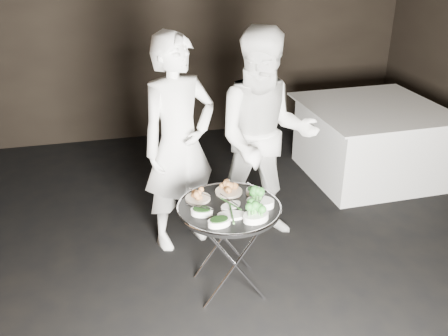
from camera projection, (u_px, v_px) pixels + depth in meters
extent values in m
cube|color=black|center=(257.00, 304.00, 3.70)|extent=(6.00, 7.00, 0.05)
cube|color=black|center=(175.00, 18.00, 6.13)|extent=(6.00, 0.05, 3.00)
cylinder|color=silver|center=(235.00, 265.00, 3.53)|extent=(0.48, 0.02, 0.70)
cylinder|color=silver|center=(235.00, 265.00, 3.53)|extent=(0.48, 0.02, 0.70)
cylinder|color=silver|center=(223.00, 237.00, 3.85)|extent=(0.48, 0.02, 0.70)
cylinder|color=silver|center=(223.00, 237.00, 3.85)|extent=(0.48, 0.02, 0.70)
cylinder|color=silver|center=(201.00, 216.00, 3.51)|extent=(0.02, 0.40, 0.02)
cylinder|color=silver|center=(256.00, 209.00, 3.59)|extent=(0.02, 0.40, 0.02)
cylinder|color=black|center=(229.00, 208.00, 3.53)|extent=(0.73, 0.73, 0.03)
torus|color=silver|center=(229.00, 207.00, 3.53)|extent=(0.75, 0.75, 0.02)
cylinder|color=beige|center=(198.00, 198.00, 3.62)|extent=(0.18, 0.18, 0.02)
cylinder|color=beige|center=(229.00, 192.00, 3.71)|extent=(0.20, 0.20, 0.02)
cylinder|color=silver|center=(253.00, 192.00, 3.69)|extent=(0.11, 0.11, 0.04)
cylinder|color=silver|center=(200.00, 192.00, 3.61)|extent=(0.13, 0.16, 0.01)
cylinder|color=silver|center=(229.00, 186.00, 3.70)|extent=(0.07, 0.20, 0.01)
cylinder|color=silver|center=(255.00, 188.00, 3.67)|extent=(0.07, 0.20, 0.01)
cylinder|color=silver|center=(200.00, 207.00, 3.41)|extent=(0.17, 0.12, 0.01)
cylinder|color=silver|center=(261.00, 200.00, 3.51)|extent=(0.12, 0.17, 0.01)
cylinder|color=silver|center=(229.00, 199.00, 3.51)|extent=(0.08, 0.19, 0.01)
imported|color=white|center=(179.00, 145.00, 4.05)|extent=(0.78, 0.65, 1.82)
imported|color=white|center=(265.00, 138.00, 4.16)|extent=(1.01, 0.85, 1.83)
cube|color=white|center=(369.00, 143.00, 5.43)|extent=(1.25, 1.25, 0.78)
cube|color=white|center=(374.00, 107.00, 5.26)|extent=(1.41, 1.41, 0.02)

